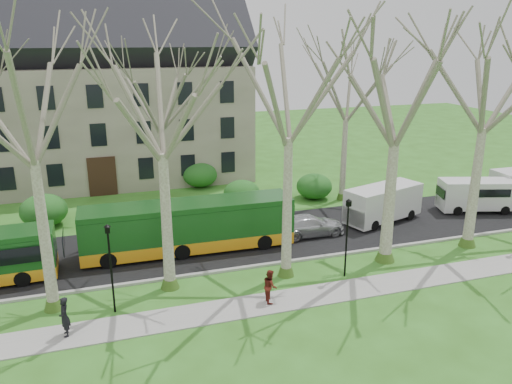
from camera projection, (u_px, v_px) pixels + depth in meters
ground at (233, 284)px, 26.12m from camera, size 120.00×120.00×0.00m
sidewalk at (246, 307)px, 23.84m from camera, size 70.00×2.00×0.06m
road at (210, 244)px, 31.11m from camera, size 80.00×8.00×0.06m
curb at (225, 270)px, 27.46m from camera, size 80.00×0.25×0.14m
building at (94, 88)px, 43.81m from camera, size 26.50×12.20×16.00m
tree_row_verge at (229, 152)px, 24.31m from camera, size 49.00×7.00×14.00m
tree_row_far at (170, 135)px, 33.95m from camera, size 33.00×7.00×12.00m
lamp_row at (237, 246)px, 24.45m from camera, size 36.22×0.22×4.30m
hedges at (123, 196)px, 37.20m from camera, size 30.60×8.60×2.00m
bus_follow at (189, 226)px, 29.67m from camera, size 12.49×2.85×3.11m
sedan at (310, 225)px, 32.22m from camera, size 4.63×1.91×1.34m
van_a at (383, 204)px, 34.52m from camera, size 6.09×3.67×2.50m
van_b at (477, 196)px, 36.56m from camera, size 5.72×3.42×2.35m
pedestrian_a at (65, 317)px, 21.26m from camera, size 0.50×0.69×1.79m
pedestrian_b at (270, 286)px, 24.04m from camera, size 0.73×0.88×1.66m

